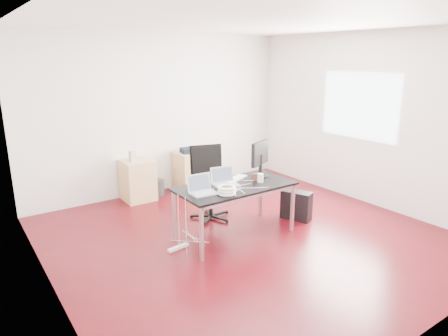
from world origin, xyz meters
TOP-DOWN VIEW (x-y plane):
  - room_shell at (0.04, 0.00)m, footprint 5.00×5.00m
  - desk at (-0.12, 0.12)m, footprint 1.60×0.80m
  - office_chair at (-0.04, 0.89)m, footprint 0.59×0.61m
  - filing_cabinet_left at (-0.63, 2.23)m, footprint 0.50×0.50m
  - filing_cabinet_right at (0.40, 2.23)m, footprint 0.50×0.50m
  - pc_tower at (0.99, 0.05)m, footprint 0.36×0.49m
  - wastebasket at (-0.26, 2.25)m, footprint 0.27×0.27m
  - power_strip at (-0.96, 0.20)m, footprint 0.31×0.10m
  - laptop_left at (-0.66, 0.08)m, footprint 0.35×0.27m
  - laptop_right at (-0.23, 0.20)m, footprint 0.37×0.31m
  - monitor at (0.43, 0.26)m, footprint 0.43×0.26m
  - keyboard at (0.03, 0.31)m, footprint 0.46×0.29m
  - cup_white at (0.24, 0.02)m, footprint 0.10×0.10m
  - cup_brown at (0.24, 0.13)m, footprint 0.10×0.10m
  - cable_coil at (-0.43, -0.12)m, footprint 0.24×0.24m
  - power_adapter at (-0.27, -0.08)m, footprint 0.09×0.09m
  - speaker at (-0.71, 2.21)m, footprint 0.10×0.09m
  - navy_garment at (0.39, 2.22)m, footprint 0.33×0.28m

SIDE VIEW (x-z plane):
  - power_strip at x=-0.96m, z-range 0.00..0.04m
  - wastebasket at x=-0.26m, z-range 0.00..0.28m
  - pc_tower at x=0.99m, z-range 0.00..0.44m
  - filing_cabinet_left at x=-0.63m, z-range 0.00..0.70m
  - filing_cabinet_right at x=0.40m, z-range 0.00..0.70m
  - office_chair at x=-0.04m, z-range 0.06..1.15m
  - desk at x=-0.12m, z-range 0.31..1.04m
  - keyboard at x=0.03m, z-range 0.73..0.75m
  - power_adapter at x=-0.27m, z-range 0.73..0.76m
  - navy_garment at x=0.39m, z-range 0.70..0.79m
  - cup_brown at x=0.24m, z-range 0.73..0.83m
  - cable_coil at x=-0.43m, z-range 0.73..0.84m
  - laptop_left at x=-0.66m, z-range 0.67..0.90m
  - laptop_right at x=-0.23m, z-range 0.67..0.90m
  - speaker at x=-0.71m, z-range 0.70..0.88m
  - cup_white at x=0.24m, z-range 0.73..0.85m
  - monitor at x=0.43m, z-range 0.76..1.27m
  - room_shell at x=0.04m, z-range -1.10..3.90m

